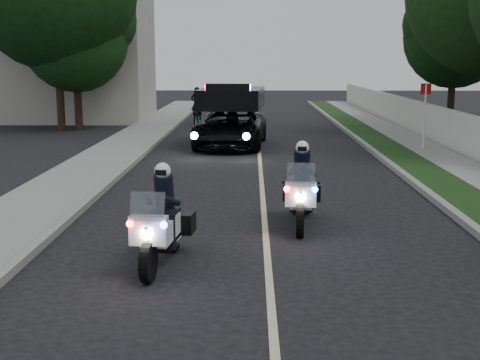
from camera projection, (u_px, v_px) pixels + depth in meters
name	position (u px, v px, depth m)	size (l,w,h in m)	color
ground	(269.00, 277.00, 10.03)	(120.00, 120.00, 0.00)	black
curb_right	(394.00, 167.00, 19.77)	(0.20, 60.00, 0.15)	gray
grass_verge	(416.00, 167.00, 19.75)	(1.20, 60.00, 0.16)	#193814
sidewalk_right	(459.00, 167.00, 19.73)	(1.40, 60.00, 0.16)	gray
curb_left	(128.00, 166.00, 19.91)	(0.20, 60.00, 0.15)	gray
sidewalk_left	(93.00, 166.00, 19.93)	(2.00, 60.00, 0.16)	gray
building_far	(74.00, 56.00, 35.10)	(8.00, 6.00, 7.00)	#A8A396
lane_marking	(261.00, 169.00, 19.85)	(0.12, 50.00, 0.01)	#BFB78C
police_moto_left	(163.00, 265.00, 10.63)	(0.70, 2.00, 1.70)	silver
police_moto_right	(301.00, 225.00, 13.14)	(0.71, 2.04, 1.73)	silver
police_suv	(231.00, 147.00, 24.91)	(2.51, 5.41, 2.63)	black
bicycle	(197.00, 124.00, 33.34)	(0.57, 1.65, 0.86)	black
cyclist	(197.00, 124.00, 33.34)	(0.62, 0.41, 1.73)	black
sign_post	(423.00, 152.00, 23.54)	(0.40, 0.40, 2.57)	#AF0C20
tree_right_e	(449.00, 124.00, 33.31)	(5.15, 5.15, 8.58)	#113410
tree_left_near	(79.00, 130.00, 30.76)	(4.97, 4.97, 8.29)	#143712
tree_left_far	(62.00, 131.00, 30.41)	(7.59, 7.59, 12.64)	black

